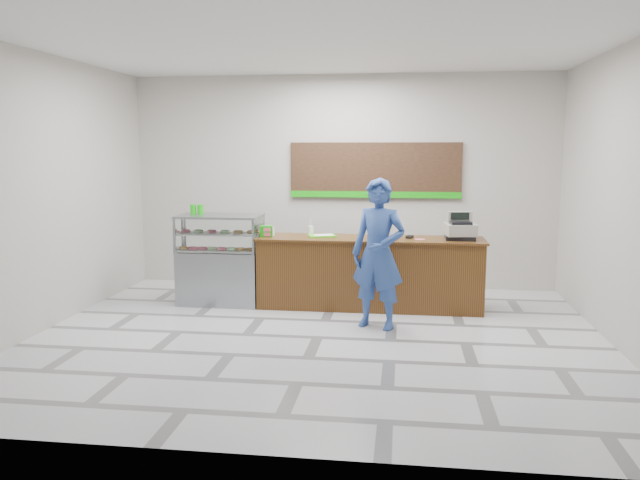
# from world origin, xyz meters

# --- Properties ---
(floor) EXTENTS (7.00, 7.00, 0.00)m
(floor) POSITION_xyz_m (0.00, 0.00, 0.00)
(floor) COLOR silver
(floor) RESTS_ON ground
(back_wall) EXTENTS (7.00, 0.00, 7.00)m
(back_wall) POSITION_xyz_m (0.00, 3.00, 1.75)
(back_wall) COLOR #B6B1A7
(back_wall) RESTS_ON floor
(ceiling) EXTENTS (7.00, 7.00, 0.00)m
(ceiling) POSITION_xyz_m (0.00, 0.00, 3.50)
(ceiling) COLOR silver
(ceiling) RESTS_ON back_wall
(sales_counter) EXTENTS (3.26, 0.76, 1.03)m
(sales_counter) POSITION_xyz_m (0.55, 1.55, 0.52)
(sales_counter) COLOR #593414
(sales_counter) RESTS_ON floor
(display_case) EXTENTS (1.22, 0.72, 1.33)m
(display_case) POSITION_xyz_m (-1.67, 1.55, 0.68)
(display_case) COLOR gray
(display_case) RESTS_ON floor
(menu_board) EXTENTS (2.80, 0.06, 0.90)m
(menu_board) POSITION_xyz_m (0.55, 2.96, 1.93)
(menu_board) COLOR black
(menu_board) RESTS_ON back_wall
(cash_register) EXTENTS (0.46, 0.48, 0.38)m
(cash_register) POSITION_xyz_m (1.82, 1.57, 1.17)
(cash_register) COLOR black
(cash_register) RESTS_ON sales_counter
(card_terminal) EXTENTS (0.12, 0.16, 0.04)m
(card_terminal) POSITION_xyz_m (1.12, 1.58, 1.05)
(card_terminal) COLOR black
(card_terminal) RESTS_ON sales_counter
(serving_tray) EXTENTS (0.46, 0.39, 0.02)m
(serving_tray) POSITION_xyz_m (-0.15, 1.60, 1.04)
(serving_tray) COLOR #4ADD14
(serving_tray) RESTS_ON sales_counter
(napkin_box) EXTENTS (0.19, 0.19, 0.13)m
(napkin_box) POSITION_xyz_m (-0.95, 1.55, 1.09)
(napkin_box) COLOR white
(napkin_box) RESTS_ON sales_counter
(straw_cup) EXTENTS (0.09, 0.09, 0.13)m
(straw_cup) POSITION_xyz_m (-0.34, 1.71, 1.10)
(straw_cup) COLOR silver
(straw_cup) RESTS_ON sales_counter
(promo_box) EXTENTS (0.19, 0.14, 0.16)m
(promo_box) POSITION_xyz_m (-0.95, 1.46, 1.11)
(promo_box) COLOR #13B00D
(promo_box) RESTS_ON sales_counter
(donut_decal) EXTENTS (0.15, 0.15, 0.00)m
(donut_decal) POSITION_xyz_m (1.26, 1.47, 1.03)
(donut_decal) COLOR #EE5779
(donut_decal) RESTS_ON sales_counter
(green_cup_left) EXTENTS (0.09, 0.09, 0.14)m
(green_cup_left) POSITION_xyz_m (-2.11, 1.66, 1.40)
(green_cup_left) COLOR #13B00D
(green_cup_left) RESTS_ON display_case
(green_cup_right) EXTENTS (0.09, 0.09, 0.14)m
(green_cup_right) POSITION_xyz_m (-2.00, 1.66, 1.40)
(green_cup_right) COLOR #13B00D
(green_cup_right) RESTS_ON display_case
(customer) EXTENTS (0.82, 0.67, 1.93)m
(customer) POSITION_xyz_m (0.71, 0.55, 0.97)
(customer) COLOR #2B488E
(customer) RESTS_ON floor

